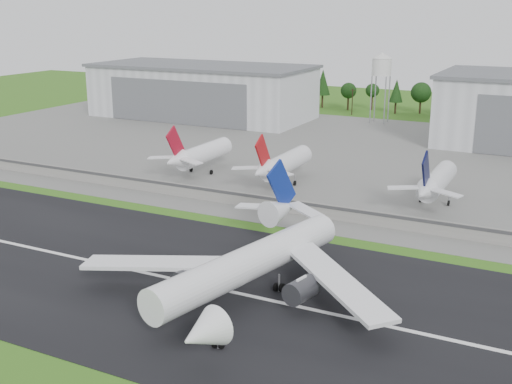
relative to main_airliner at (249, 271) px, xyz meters
The scene contains 13 objects.
ground 26.02m from the main_airliner, 158.00° to the right, with size 600.00×600.00×0.00m, color #2F5F16.
runway 24.19m from the main_airliner, behind, with size 320.00×60.00×0.10m, color black.
runway_centerline 24.18m from the main_airliner, behind, with size 220.00×1.00×0.02m, color white.
apron 113.04m from the main_airliner, 102.11° to the left, with size 320.00×150.00×0.10m, color slate.
blast_fence 51.31m from the main_airliner, 117.55° to the left, with size 240.00×0.61×3.50m.
hangar_west 186.89m from the main_airliner, 123.72° to the left, with size 97.00×44.00×23.20m.
water_tower 178.84m from the main_airliner, 99.29° to the left, with size 8.40×8.40×29.40m.
utility_poles 191.96m from the main_airliner, 97.09° to the left, with size 230.00×3.00×12.00m, color black, non-canonical shape.
treeline 206.85m from the main_airliner, 96.58° to the left, with size 320.00×16.00×22.00m, color black, non-canonical shape.
main_airliner is the anchor object (origin of this frame).
parked_jet_red_a 84.40m from the main_airliner, 127.48° to the left, with size 7.36×31.29×16.56m.
parked_jet_red_b 71.36m from the main_airliner, 110.19° to the left, with size 7.36×31.29×16.56m.
parked_jet_navy 69.06m from the main_airliner, 75.85° to the left, with size 7.36×31.29×16.47m.
Camera 1 is at (69.69, -79.02, 47.70)m, focal length 45.00 mm.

